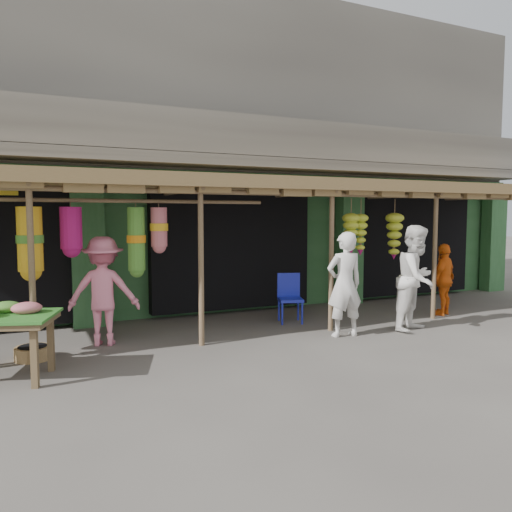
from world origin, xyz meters
name	(u,v)px	position (x,y,z in m)	size (l,w,h in m)	color
ground	(277,333)	(0.00, 0.00, 0.00)	(80.00, 80.00, 0.00)	#514C47
building	(193,168)	(0.00, 4.87, 3.37)	(16.40, 6.80, 7.00)	gray
awning	(251,191)	(-0.17, 0.80, 2.58)	(14.00, 2.70, 2.79)	brown
blue_chair	(290,295)	(0.68, 0.80, 0.54)	(0.58, 0.59, 0.97)	#1C26B8
basket_mid	(33,353)	(-4.02, 0.07, 0.10)	(0.51, 0.51, 0.20)	#9C7246
person_front	(345,284)	(0.98, -0.66, 0.92)	(0.67, 0.44, 1.84)	silver
person_right	(417,278)	(2.45, -0.84, 0.97)	(0.94, 0.74, 1.94)	white
person_vendor	(444,279)	(4.00, 0.02, 0.76)	(0.89, 0.37, 1.53)	orange
person_shopper	(103,291)	(-2.94, 0.52, 0.89)	(1.15, 0.66, 1.78)	pink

